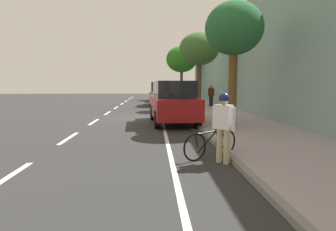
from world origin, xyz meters
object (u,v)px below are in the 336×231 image
Objects in this scene: parked_suv_tan_second at (162,93)px; street_tree_corner at (182,59)px; parked_pickup_silver_mid at (162,93)px; parked_suv_red_nearest at (173,102)px; cyclist_with_backpack at (224,121)px; pedestrian_on_phone at (211,94)px; street_tree_far_end at (199,50)px; street_tree_mid_block at (234,30)px; fire_hydrant at (194,107)px; bicycle_at_curb at (211,144)px.

street_tree_corner is at bearing 74.03° from parked_suv_tan_second.
parked_suv_red_nearest is at bearing -89.92° from parked_pickup_silver_mid.
parked_pickup_silver_mid is 5.04m from street_tree_corner.
cyclist_with_backpack is 1.02× the size of pedestrian_on_phone.
street_tree_far_end reaches higher than parked_suv_tan_second.
pedestrian_on_phone is at bearing 83.43° from street_tree_mid_block.
fire_hydrant is (-0.90, -4.06, -3.69)m from street_tree_far_end.
cyclist_with_backpack is at bearing -107.29° from street_tree_mid_block.
parked_suv_tan_second is 3.17× the size of bicycle_at_curb.
pedestrian_on_phone is (3.49, 8.43, 0.02)m from parked_suv_red_nearest.
pedestrian_on_phone is at bearing -84.13° from street_tree_corner.
street_tree_mid_block is at bearing 72.71° from cyclist_with_backpack.
street_tree_mid_block reaches higher than bicycle_at_curb.
bicycle_at_curb is at bearing -101.30° from pedestrian_on_phone.
parked_pickup_silver_mid is (0.18, 6.29, -0.13)m from parked_suv_tan_second.
street_tree_far_end is 6.34× the size of fire_hydrant.
cyclist_with_backpack is 0.28× the size of street_tree_corner.
parked_suv_tan_second is at bearing 101.28° from fire_hydrant.
parked_pickup_silver_mid is 11.13m from street_tree_far_end.
street_tree_corner is (1.79, 26.34, 4.24)m from bicycle_at_curb.
parked_suv_tan_second is 0.79× the size of street_tree_corner.
pedestrian_on_phone is 5.83m from fire_hydrant.
parked_suv_red_nearest is 3.20× the size of bicycle_at_curb.
parked_suv_red_nearest is at bearing -88.97° from parked_suv_tan_second.
street_tree_mid_block reaches higher than parked_pickup_silver_mid.
street_tree_far_end reaches higher than fire_hydrant.
parked_suv_tan_second is 4.57m from pedestrian_on_phone.
parked_suv_tan_second is 0.90× the size of parked_pickup_silver_mid.
parked_suv_tan_second reaches higher than parked_pickup_silver_mid.
parked_suv_red_nearest is 3.35m from fire_hydrant.
street_tree_mid_block is at bearing 68.81° from bicycle_at_curb.
pedestrian_on_phone is at bearing 69.08° from fire_hydrant.
street_tree_corner is (1.57, 26.77, 3.60)m from cyclist_with_backpack.
parked_pickup_silver_mid is at bearing 91.81° from cyclist_with_backpack.
parked_suv_tan_second reaches higher than bicycle_at_curb.
parked_suv_tan_second is (-0.20, 11.12, 0.00)m from parked_suv_red_nearest.
parked_pickup_silver_mid is 19.62m from street_tree_mid_block.
parked_pickup_silver_mid is at bearing 95.72° from fire_hydrant.
parked_pickup_silver_mid reaches higher than fire_hydrant.
street_tree_corner is (2.51, 8.78, 3.58)m from parked_suv_tan_second.
street_tree_mid_block is at bearing -79.48° from fire_hydrant.
pedestrian_on_phone reaches higher than cyclist_with_backpack.
cyclist_with_backpack is 27.06m from street_tree_corner.
cyclist_with_backpack reaches higher than fire_hydrant.
street_tree_mid_block is 3.06× the size of pedestrian_on_phone.
parked_pickup_silver_mid reaches higher than cyclist_with_backpack.
cyclist_with_backpack is at bearing -88.19° from parked_pickup_silver_mid.
street_tree_mid_block is (2.31, -1.82, 2.96)m from parked_suv_red_nearest.
cyclist_with_backpack is at bearing -63.16° from bicycle_at_curb.
street_tree_corner is 3.67× the size of pedestrian_on_phone.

